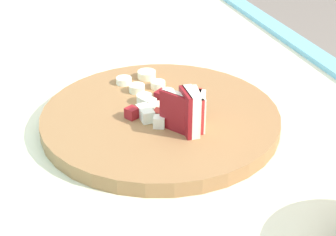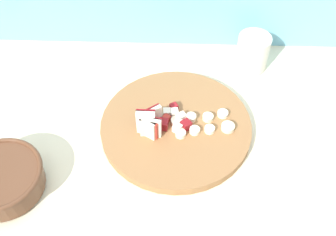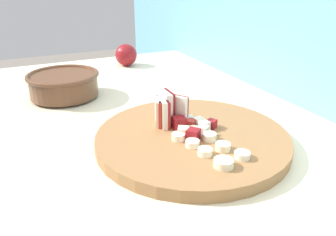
{
  "view_description": "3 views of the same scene",
  "coord_description": "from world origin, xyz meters",
  "px_view_note": "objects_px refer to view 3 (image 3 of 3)",
  "views": [
    {
      "loc": [
        -0.66,
        0.21,
        1.3
      ],
      "look_at": [
        -0.1,
        0.03,
        0.97
      ],
      "focal_mm": 53.4,
      "sensor_mm": 36.0,
      "label": 1
    },
    {
      "loc": [
        -0.06,
        -0.54,
        1.65
      ],
      "look_at": [
        -0.08,
        0.03,
        0.98
      ],
      "focal_mm": 42.64,
      "sensor_mm": 36.0,
      "label": 2
    },
    {
      "loc": [
        0.41,
        -0.23,
        1.22
      ],
      "look_at": [
        -0.08,
        -0.01,
        0.98
      ],
      "focal_mm": 36.38,
      "sensor_mm": 36.0,
      "label": 3
    }
  ],
  "objects_px": {
    "apple_dice_pile": "(192,126)",
    "ceramic_bowl": "(64,84)",
    "apple_wedge_fan": "(166,110)",
    "cutting_board": "(192,139)",
    "whole_apple": "(126,55)",
    "banana_slice_rows": "(209,146)"
  },
  "relations": [
    {
      "from": "cutting_board",
      "to": "apple_wedge_fan",
      "type": "height_order",
      "value": "apple_wedge_fan"
    },
    {
      "from": "apple_wedge_fan",
      "to": "banana_slice_rows",
      "type": "height_order",
      "value": "apple_wedge_fan"
    },
    {
      "from": "apple_dice_pile",
      "to": "ceramic_bowl",
      "type": "height_order",
      "value": "ceramic_bowl"
    },
    {
      "from": "apple_dice_pile",
      "to": "whole_apple",
      "type": "height_order",
      "value": "whole_apple"
    },
    {
      "from": "apple_wedge_fan",
      "to": "ceramic_bowl",
      "type": "height_order",
      "value": "apple_wedge_fan"
    },
    {
      "from": "apple_wedge_fan",
      "to": "apple_dice_pile",
      "type": "relative_size",
      "value": 0.76
    },
    {
      "from": "cutting_board",
      "to": "banana_slice_rows",
      "type": "height_order",
      "value": "banana_slice_rows"
    },
    {
      "from": "whole_apple",
      "to": "cutting_board",
      "type": "bearing_deg",
      "value": -6.74
    },
    {
      "from": "apple_wedge_fan",
      "to": "ceramic_bowl",
      "type": "relative_size",
      "value": 0.39
    },
    {
      "from": "apple_wedge_fan",
      "to": "ceramic_bowl",
      "type": "xyz_separation_m",
      "value": [
        -0.28,
        -0.14,
        -0.01
      ]
    },
    {
      "from": "cutting_board",
      "to": "apple_wedge_fan",
      "type": "bearing_deg",
      "value": -157.46
    },
    {
      "from": "banana_slice_rows",
      "to": "whole_apple",
      "type": "bearing_deg",
      "value": 173.61
    },
    {
      "from": "banana_slice_rows",
      "to": "cutting_board",
      "type": "bearing_deg",
      "value": 176.83
    },
    {
      "from": "banana_slice_rows",
      "to": "ceramic_bowl",
      "type": "xyz_separation_m",
      "value": [
        -0.4,
        -0.16,
        0.01
      ]
    },
    {
      "from": "ceramic_bowl",
      "to": "apple_wedge_fan",
      "type": "bearing_deg",
      "value": 26.18
    },
    {
      "from": "apple_dice_pile",
      "to": "ceramic_bowl",
      "type": "bearing_deg",
      "value": -153.23
    },
    {
      "from": "apple_dice_pile",
      "to": "ceramic_bowl",
      "type": "distance_m",
      "value": 0.37
    },
    {
      "from": "apple_dice_pile",
      "to": "whole_apple",
      "type": "relative_size",
      "value": 1.26
    },
    {
      "from": "apple_wedge_fan",
      "to": "whole_apple",
      "type": "distance_m",
      "value": 0.51
    },
    {
      "from": "banana_slice_rows",
      "to": "whole_apple",
      "type": "distance_m",
      "value": 0.63
    },
    {
      "from": "cutting_board",
      "to": "apple_dice_pile",
      "type": "xyz_separation_m",
      "value": [
        -0.01,
        0.0,
        0.02
      ]
    },
    {
      "from": "apple_wedge_fan",
      "to": "banana_slice_rows",
      "type": "xyz_separation_m",
      "value": [
        0.12,
        0.02,
        -0.02
      ]
    }
  ]
}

